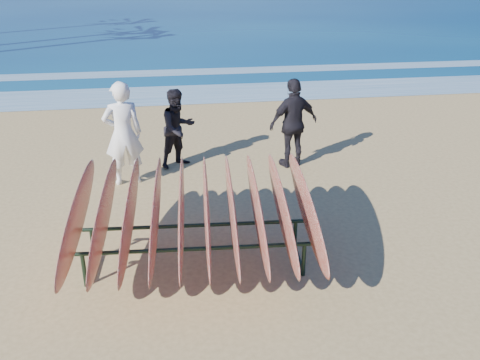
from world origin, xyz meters
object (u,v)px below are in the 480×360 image
Objects in this scene: surfboard_rack at (194,212)px; person_dark_a at (178,128)px; person_white at (123,134)px; person_dark_b at (294,123)px.

surfboard_rack is 2.04× the size of person_dark_a.
person_white is (-1.12, 3.19, 0.12)m from surfboard_rack.
person_dark_a is (-0.06, 3.95, -0.06)m from surfboard_rack.
surfboard_rack is 3.38m from person_white.
person_dark_a reaches higher than surfboard_rack.
surfboard_rack is 1.80× the size of person_dark_b.
person_dark_b is (2.36, -0.36, 0.11)m from person_dark_a.
person_white reaches higher than person_dark_b.
person_white is at bearing 113.05° from surfboard_rack.
person_dark_b is (3.41, 0.39, -0.07)m from person_white.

